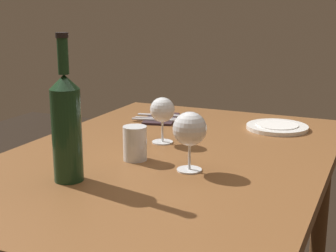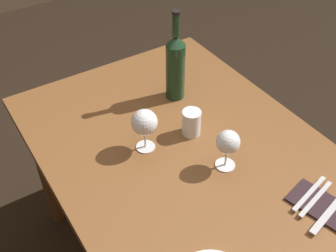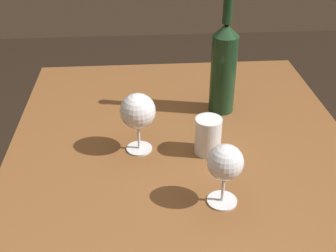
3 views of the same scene
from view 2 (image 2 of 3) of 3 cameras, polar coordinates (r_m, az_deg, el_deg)
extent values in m
cube|color=brown|center=(1.43, 3.11, -4.38)|extent=(1.30, 0.90, 0.04)
cylinder|color=brown|center=(1.97, -16.48, -5.80)|extent=(0.06, 0.06, 0.70)
cylinder|color=brown|center=(2.19, 2.22, 1.89)|extent=(0.06, 0.06, 0.70)
cylinder|color=white|center=(1.44, -3.08, -2.85)|extent=(0.07, 0.07, 0.00)
cylinder|color=white|center=(1.41, -3.14, -1.73)|extent=(0.01, 0.01, 0.07)
sphere|color=white|center=(1.36, -3.25, 0.51)|extent=(0.09, 0.09, 0.09)
cylinder|color=beige|center=(1.37, -3.24, 0.27)|extent=(0.07, 0.07, 0.02)
cylinder|color=white|center=(1.39, 7.79, -5.29)|extent=(0.07, 0.07, 0.00)
cylinder|color=white|center=(1.36, 7.93, -4.21)|extent=(0.01, 0.01, 0.07)
sphere|color=white|center=(1.31, 8.20, -2.16)|extent=(0.08, 0.08, 0.08)
cylinder|color=beige|center=(1.32, 8.19, -2.27)|extent=(0.06, 0.06, 0.02)
cylinder|color=#19381E|center=(1.59, 1.01, 7.45)|extent=(0.07, 0.07, 0.23)
cone|color=#19381E|center=(1.52, 1.07, 11.58)|extent=(0.07, 0.07, 0.04)
cylinder|color=#19381E|center=(1.49, 1.10, 13.59)|extent=(0.03, 0.03, 0.09)
cylinder|color=black|center=(1.47, 1.12, 15.26)|extent=(0.03, 0.03, 0.01)
cylinder|color=white|center=(1.46, 3.21, 0.46)|extent=(0.07, 0.07, 0.10)
cylinder|color=silver|center=(1.47, 3.17, -0.20)|extent=(0.06, 0.06, 0.04)
cube|color=#2D1E23|center=(1.34, 20.24, -10.18)|extent=(0.21, 0.15, 0.01)
cube|color=silver|center=(1.35, 19.52, -9.35)|extent=(0.06, 0.18, 0.00)
cube|color=silver|center=(1.35, 18.75, -8.69)|extent=(0.06, 0.18, 0.00)
cube|color=silver|center=(1.33, 21.25, -10.81)|extent=(0.07, 0.21, 0.00)
camera|label=1|loc=(2.13, -32.35, 19.81)|focal=52.60mm
camera|label=3|loc=(0.61, 45.05, -10.00)|focal=46.58mm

